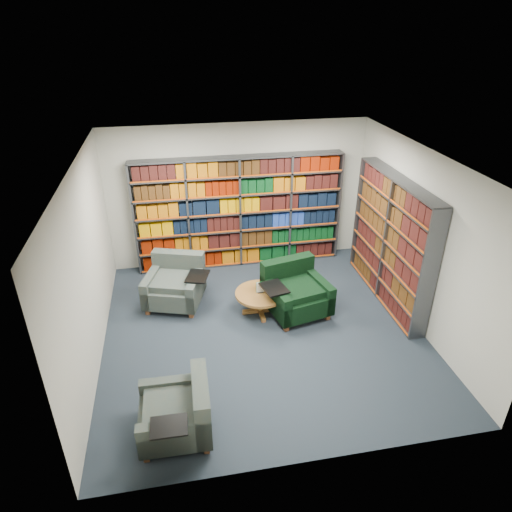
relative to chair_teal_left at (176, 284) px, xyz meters
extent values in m
cube|color=black|center=(1.33, -1.14, -0.34)|extent=(5.00, 5.00, 0.01)
cube|color=white|center=(1.33, -1.14, 2.47)|extent=(5.00, 5.00, 0.01)
cube|color=#B4B3A6|center=(1.33, 1.36, 1.06)|extent=(5.00, 0.01, 2.80)
cube|color=#B4B3A6|center=(1.33, -3.65, 1.06)|extent=(5.00, 0.01, 2.80)
cube|color=#B4B3A6|center=(-1.18, -1.14, 1.06)|extent=(0.01, 5.00, 2.80)
cube|color=#B4B3A6|center=(3.83, -1.14, 1.06)|extent=(0.01, 5.00, 2.80)
cube|color=#47494F|center=(1.33, 1.20, 0.76)|extent=(4.00, 0.28, 2.20)
cube|color=silver|center=(1.33, 1.33, 0.76)|extent=(4.00, 0.02, 2.20)
cube|color=#D84C0A|center=(1.33, 1.07, 0.76)|extent=(4.00, 0.01, 2.20)
cube|color=#6C1400|center=(1.33, 1.20, -0.16)|extent=(3.88, 0.21, 0.29)
cube|color=#6C1400|center=(1.33, 1.20, 0.21)|extent=(3.88, 0.21, 0.29)
cube|color=#C28000|center=(1.33, 1.20, 0.57)|extent=(3.88, 0.21, 0.29)
cube|color=#A05706|center=(1.33, 1.20, 0.94)|extent=(3.88, 0.21, 0.29)
cube|color=#3B220B|center=(1.33, 1.20, 1.31)|extent=(3.88, 0.21, 0.29)
cube|color=black|center=(1.33, 1.20, 1.67)|extent=(3.88, 0.21, 0.29)
cube|color=#47494F|center=(3.67, -0.54, 0.76)|extent=(0.28, 2.50, 2.20)
cube|color=silver|center=(3.80, -0.54, 0.76)|extent=(0.02, 2.50, 2.20)
cube|color=#D84C0A|center=(3.54, -0.54, 0.76)|extent=(0.02, 2.50, 2.20)
cube|color=#3B220B|center=(3.67, -0.54, -0.16)|extent=(0.21, 2.38, 0.29)
cube|color=black|center=(3.67, -0.54, 0.21)|extent=(0.21, 2.38, 0.29)
cube|color=black|center=(3.67, -0.54, 0.57)|extent=(0.21, 2.38, 0.29)
cube|color=#3B220B|center=(3.67, -0.54, 0.94)|extent=(0.21, 2.38, 0.29)
cube|color=#3B220B|center=(3.67, -0.54, 1.31)|extent=(0.21, 2.38, 0.29)
cube|color=black|center=(3.67, -0.54, 1.67)|extent=(0.21, 2.38, 0.29)
cube|color=#0D2633|center=(-0.03, -0.08, -0.07)|extent=(1.16, 1.16, 0.33)
cube|color=#0D2633|center=(0.08, 0.26, 0.13)|extent=(0.94, 0.48, 0.74)
cube|color=#0D2633|center=(-0.40, 0.03, 0.01)|extent=(0.42, 0.92, 0.49)
cube|color=#0D2633|center=(0.34, -0.20, 0.01)|extent=(0.42, 0.92, 0.49)
cube|color=black|center=(0.37, -0.27, 0.28)|extent=(0.47, 0.53, 0.03)
cube|color=brown|center=(-0.51, -0.33, -0.29)|extent=(0.09, 0.09, 0.10)
cube|color=brown|center=(0.21, -0.56, -0.29)|extent=(0.09, 0.09, 0.10)
cube|color=brown|center=(-0.28, 0.39, -0.29)|extent=(0.09, 0.09, 0.10)
cube|color=brown|center=(0.45, 0.16, -0.29)|extent=(0.09, 0.09, 0.10)
cube|color=black|center=(1.99, -0.74, -0.06)|extent=(1.14, 1.14, 0.34)
cube|color=black|center=(1.90, -0.39, 0.15)|extent=(0.97, 0.42, 0.76)
cube|color=black|center=(1.60, -0.84, 0.02)|extent=(0.36, 0.95, 0.50)
cube|color=black|center=(2.38, -0.65, 0.02)|extent=(0.36, 0.95, 0.50)
cube|color=black|center=(1.56, -0.90, 0.29)|extent=(0.45, 0.53, 0.03)
cube|color=brown|center=(1.70, -1.21, -0.29)|extent=(0.09, 0.09, 0.11)
cube|color=brown|center=(2.45, -1.04, -0.29)|extent=(0.09, 0.09, 0.11)
cube|color=brown|center=(1.52, -0.45, -0.29)|extent=(0.09, 0.09, 0.11)
cube|color=brown|center=(2.28, -0.28, -0.29)|extent=(0.09, 0.09, 0.11)
cube|color=#0D2633|center=(-0.11, -2.94, -0.10)|extent=(0.85, 0.85, 0.30)
cube|color=#0D2633|center=(0.21, -2.95, 0.09)|extent=(0.20, 0.84, 0.67)
cube|color=#0D2633|center=(-0.11, -2.59, -0.02)|extent=(0.84, 0.15, 0.45)
cube|color=#0D2633|center=(-0.12, -3.30, -0.02)|extent=(0.84, 0.15, 0.45)
cube|color=black|center=(-0.17, -3.34, 0.22)|extent=(0.41, 0.32, 0.02)
cube|color=brown|center=(-0.45, -2.59, -0.29)|extent=(0.07, 0.07, 0.09)
cube|color=brown|center=(-0.46, -3.28, -0.29)|extent=(0.07, 0.07, 0.09)
cube|color=brown|center=(0.24, -2.61, -0.29)|extent=(0.07, 0.07, 0.09)
cube|color=brown|center=(0.22, -3.29, -0.29)|extent=(0.07, 0.07, 0.09)
cylinder|color=brown|center=(1.38, -0.64, 0.04)|extent=(0.85, 0.85, 0.05)
cylinder|color=brown|center=(1.38, -0.64, -0.15)|extent=(0.11, 0.11, 0.34)
cube|color=brown|center=(1.38, -0.64, -0.30)|extent=(0.61, 0.08, 0.06)
cube|color=brown|center=(1.38, -0.64, -0.30)|extent=(0.08, 0.61, 0.06)
cube|color=black|center=(1.38, -0.64, 0.07)|extent=(0.09, 0.05, 0.01)
cube|color=white|center=(1.38, -0.64, 0.17)|extent=(0.13, 0.01, 0.19)
cube|color=#145926|center=(1.38, -0.63, 0.17)|extent=(0.15, 0.00, 0.20)
camera|label=1|loc=(0.12, -6.97, 4.20)|focal=32.00mm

